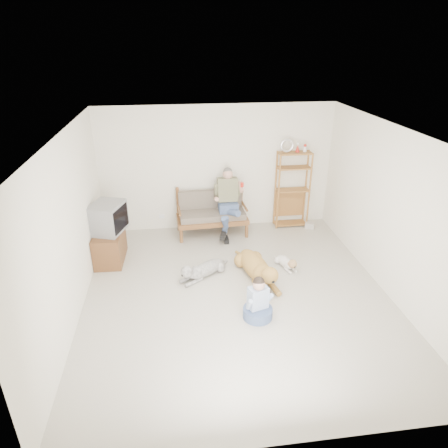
{
  "coord_description": "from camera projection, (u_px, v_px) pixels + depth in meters",
  "views": [
    {
      "loc": [
        -0.94,
        -5.47,
        3.91
      ],
      "look_at": [
        -0.08,
        1.0,
        0.85
      ],
      "focal_mm": 32.0,
      "sensor_mm": 36.0,
      "label": 1
    }
  ],
  "objects": [
    {
      "name": "wall_left",
      "position": [
        69.0,
        231.0,
        5.81
      ],
      "size": [
        0.0,
        5.5,
        5.5
      ],
      "primitive_type": "plane",
      "rotation": [
        1.57,
        0.0,
        1.57
      ],
      "color": "white",
      "rests_on": "ground"
    },
    {
      "name": "shaggy_dog",
      "position": [
        202.0,
        270.0,
        7.13
      ],
      "size": [
        0.97,
        0.77,
        0.35
      ],
      "rotation": [
        0.0,
        0.0,
        -0.96
      ],
      "color": "silver",
      "rests_on": "ground"
    },
    {
      "name": "book_stack",
      "position": [
        310.0,
        225.0,
        8.98
      ],
      "size": [
        0.24,
        0.21,
        0.13
      ],
      "primitive_type": "cube",
      "rotation": [
        0.0,
        0.0,
        -0.41
      ],
      "color": "beige",
      "rests_on": "ground"
    },
    {
      "name": "wall_back",
      "position": [
        217.0,
        168.0,
        8.57
      ],
      "size": [
        5.0,
        0.0,
        5.0
      ],
      "primitive_type": "plane",
      "rotation": [
        1.57,
        0.0,
        0.0
      ],
      "color": "white",
      "rests_on": "ground"
    },
    {
      "name": "wall_outlet",
      "position": [
        162.0,
        216.0,
        8.86
      ],
      "size": [
        0.12,
        0.02,
        0.08
      ],
      "primitive_type": "cube",
      "color": "white",
      "rests_on": "ground"
    },
    {
      "name": "wall_right",
      "position": [
        391.0,
        213.0,
        6.41
      ],
      "size": [
        0.0,
        5.5,
        5.5
      ],
      "primitive_type": "plane",
      "rotation": [
        1.57,
        0.0,
        -1.57
      ],
      "color": "white",
      "rests_on": "ground"
    },
    {
      "name": "etagere",
      "position": [
        292.0,
        189.0,
        8.79
      ],
      "size": [
        0.76,
        0.33,
        2.0
      ],
      "color": "#A36733",
      "rests_on": "ground"
    },
    {
      "name": "golden_retriever",
      "position": [
        258.0,
        269.0,
        7.05
      ],
      "size": [
        0.61,
        1.62,
        0.5
      ],
      "rotation": [
        0.0,
        0.0,
        0.19
      ],
      "color": "#A8803A",
      "rests_on": "ground"
    },
    {
      "name": "wall_front",
      "position": [
        287.0,
        347.0,
        3.64
      ],
      "size": [
        5.0,
        0.0,
        5.0
      ],
      "primitive_type": "plane",
      "rotation": [
        -1.57,
        0.0,
        0.0
      ],
      "color": "white",
      "rests_on": "ground"
    },
    {
      "name": "tv_stand",
      "position": [
        110.0,
        246.0,
        7.6
      ],
      "size": [
        0.54,
        0.92,
        0.6
      ],
      "rotation": [
        0.0,
        0.0,
        -0.04
      ],
      "color": "brown",
      "rests_on": "ground"
    },
    {
      "name": "crt_tv",
      "position": [
        108.0,
        218.0,
        7.4
      ],
      "size": [
        0.72,
        0.8,
        0.55
      ],
      "rotation": [
        0.0,
        0.0,
        -0.33
      ],
      "color": "gray",
      "rests_on": "tv_stand"
    },
    {
      "name": "terrier",
      "position": [
        287.0,
        263.0,
        7.41
      ],
      "size": [
        0.33,
        0.67,
        0.26
      ],
      "rotation": [
        0.0,
        0.0,
        0.3
      ],
      "color": "white",
      "rests_on": "ground"
    },
    {
      "name": "child",
      "position": [
        258.0,
        303.0,
        6.04
      ],
      "size": [
        0.45,
        0.45,
        0.72
      ],
      "rotation": [
        0.0,
        0.0,
        0.31
      ],
      "color": "slate",
      "rests_on": "ground"
    },
    {
      "name": "loveseat",
      "position": [
        212.0,
        212.0,
        8.61
      ],
      "size": [
        1.53,
        0.77,
        0.95
      ],
      "rotation": [
        0.0,
        0.0,
        0.05
      ],
      "color": "brown",
      "rests_on": "ground"
    },
    {
      "name": "floor",
      "position": [
        237.0,
        295.0,
        6.68
      ],
      "size": [
        5.5,
        5.5,
        0.0
      ],
      "primitive_type": "plane",
      "color": "beige",
      "rests_on": "ground"
    },
    {
      "name": "ceiling",
      "position": [
        239.0,
        133.0,
        5.53
      ],
      "size": [
        5.5,
        5.5,
        0.0
      ],
      "primitive_type": "plane",
      "rotation": [
        3.14,
        0.0,
        0.0
      ],
      "color": "white",
      "rests_on": "ground"
    },
    {
      "name": "man",
      "position": [
        228.0,
        207.0,
        8.38
      ],
      "size": [
        0.56,
        0.8,
        1.29
      ],
      "color": "slate",
      "rests_on": "loveseat"
    }
  ]
}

